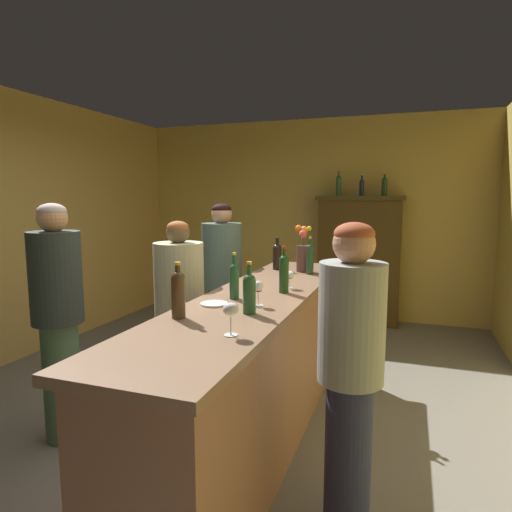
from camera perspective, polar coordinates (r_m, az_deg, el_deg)
floor at (r=3.66m, az=-6.00°, el=-20.14°), size 8.59×8.59×0.00m
wall_back at (r=6.44m, az=6.78°, el=4.83°), size 5.01×0.12×2.79m
bar_counter at (r=3.14m, az=0.12°, el=-14.31°), size 0.68×3.12×1.05m
display_cabinet at (r=6.09m, az=13.16°, el=-0.20°), size 1.15×0.37×1.72m
wine_bottle_rose at (r=2.84m, az=-2.84°, el=-2.98°), size 0.06×0.06×0.30m
wine_bottle_pinot at (r=3.99m, az=2.77°, el=0.11°), size 0.08×0.08×0.29m
wine_bottle_malbec at (r=2.48m, az=-0.87°, el=-4.61°), size 0.07×0.07×0.30m
wine_bottle_chardonnay at (r=3.02m, az=3.63°, el=-2.06°), size 0.07×0.07×0.32m
wine_bottle_merlot at (r=3.77m, az=7.01°, el=-0.20°), size 0.06×0.06×0.32m
wine_bottle_syrah at (r=2.42m, az=-10.05°, el=-4.62°), size 0.08×0.08×0.31m
wine_glass_front at (r=2.66m, az=0.30°, el=-4.19°), size 0.06×0.06×0.15m
wine_glass_mid at (r=2.09m, az=-3.30°, el=-7.11°), size 0.08×0.08×0.16m
wine_glass_rear at (r=3.18m, az=4.34°, el=-2.58°), size 0.08×0.08×0.13m
flower_arrangement at (r=3.89m, az=6.16°, el=0.42°), size 0.15×0.13×0.41m
cheese_plate at (r=2.72m, az=-5.46°, el=-6.18°), size 0.17×0.17×0.01m
display_bottle_left at (r=6.08m, az=10.64°, el=9.06°), size 0.07×0.07×0.33m
display_bottle_midleft at (r=6.04m, az=13.54°, el=8.75°), size 0.06×0.06×0.28m
display_bottle_center at (r=6.01m, az=16.30°, el=8.75°), size 0.07×0.07×0.29m
patron_near_entrance at (r=4.39m, az=-4.39°, el=-3.03°), size 0.40×0.40×1.64m
patron_tall at (r=3.50m, az=-9.85°, el=-7.02°), size 0.38×0.38×1.52m
patron_by_cabinet at (r=3.33m, az=-24.28°, el=-6.65°), size 0.34×0.34×1.66m
bartender at (r=2.27m, az=12.13°, el=-13.68°), size 0.32×0.32×1.58m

